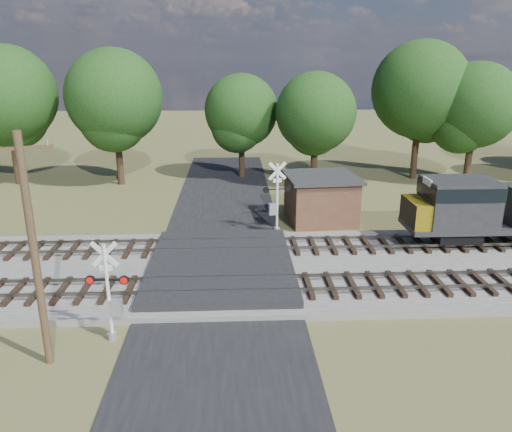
{
  "coord_description": "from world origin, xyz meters",
  "views": [
    {
      "loc": [
        0.68,
        -22.35,
        10.22
      ],
      "look_at": [
        1.8,
        2.0,
        2.45
      ],
      "focal_mm": 35.0,
      "sensor_mm": 36.0,
      "label": 1
    }
  ],
  "objects_px": {
    "crossing_signal_near": "(111,300)",
    "utility_pole": "(34,248)",
    "equipment_shed": "(321,198)",
    "crossing_signal_far": "(276,204)"
  },
  "relations": [
    {
      "from": "crossing_signal_near",
      "to": "utility_pole",
      "type": "height_order",
      "value": "utility_pole"
    },
    {
      "from": "crossing_signal_near",
      "to": "crossing_signal_far",
      "type": "relative_size",
      "value": 0.91
    },
    {
      "from": "utility_pole",
      "to": "equipment_shed",
      "type": "bearing_deg",
      "value": 33.41
    },
    {
      "from": "utility_pole",
      "to": "equipment_shed",
      "type": "relative_size",
      "value": 1.69
    },
    {
      "from": "utility_pole",
      "to": "equipment_shed",
      "type": "distance_m",
      "value": 19.8
    },
    {
      "from": "crossing_signal_far",
      "to": "utility_pole",
      "type": "distance_m",
      "value": 16.23
    },
    {
      "from": "crossing_signal_far",
      "to": "equipment_shed",
      "type": "bearing_deg",
      "value": -156.7
    },
    {
      "from": "equipment_shed",
      "to": "crossing_signal_near",
      "type": "bearing_deg",
      "value": -130.91
    },
    {
      "from": "crossing_signal_far",
      "to": "utility_pole",
      "type": "xyz_separation_m",
      "value": [
        -9.04,
        -13.25,
        2.47
      ]
    },
    {
      "from": "crossing_signal_near",
      "to": "equipment_shed",
      "type": "relative_size",
      "value": 0.83
    }
  ]
}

